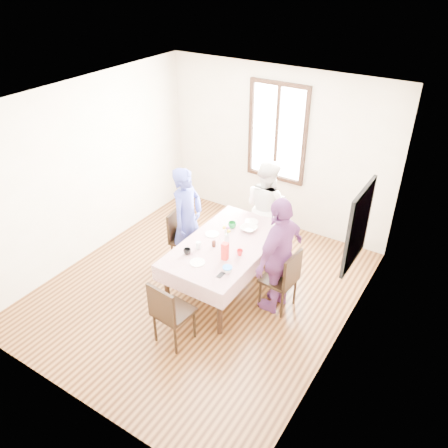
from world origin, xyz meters
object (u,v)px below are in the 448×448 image
Objects in this scene: person_far at (266,208)px; chair_right at (279,279)px; dining_table at (226,266)px; person_right at (279,255)px; chair_left at (187,240)px; chair_near at (174,311)px; person_left at (187,220)px; chair_far at (266,224)px.

chair_right is at bearing 145.19° from person_far.
person_right is at bearing 4.01° from dining_table.
person_far reaches higher than chair_left.
chair_near is 0.55× the size of person_right.
chair_near is at bearing -90.00° from dining_table.
dining_table is at bearing -102.42° from person_left.
chair_near is (0.00, -1.18, 0.08)m from dining_table.
person_left is at bearing 72.24° from person_far.
person_left reaches higher than chair_left.
chair_far is 0.55× the size of person_right.
chair_left and chair_right have the same top height.
person_far is (-0.79, 1.11, 0.31)m from chair_right.
person_right reaches higher than chair_near.
person_left reaches higher than person_far.
person_left is (-0.77, -1.02, 0.35)m from chair_far.
person_left is at bearing 90.45° from chair_right.
dining_table is 1.06× the size of person_left.
person_left is at bearing 168.13° from dining_table.
chair_right is (0.79, 0.05, 0.08)m from dining_table.
person_far is at bearing -38.06° from person_left.
chair_far is at bearing -37.47° from person_left.
chair_left is at bearing 90.50° from chair_right.
person_left is (-0.77, 1.34, 0.35)m from chair_near.
person_far is 0.93× the size of person_right.
chair_far and chair_near have the same top height.
person_right is (0.77, 1.24, 0.37)m from chair_near.
dining_table is at bearing 98.30° from chair_right.
person_left is at bearing 50.90° from chair_far.
dining_table is 1.04× the size of person_right.
dining_table is 1.19m from chair_near.
chair_right is 0.55× the size of person_right.
chair_right is 1.60m from person_left.
chair_near is at bearing 151.88° from chair_right.
chair_far is 2.37m from chair_near.
chair_left is 0.55× the size of person_right.
chair_left is 0.35m from person_left.
person_left is at bearing 125.06° from chair_near.
dining_table is 1.89× the size of chair_far.
chair_far is at bearing 90.00° from dining_table.
chair_far is at bearing 39.33° from chair_right.
chair_far is at bearing 134.40° from chair_left.
person_right is (0.77, 0.05, 0.45)m from dining_table.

